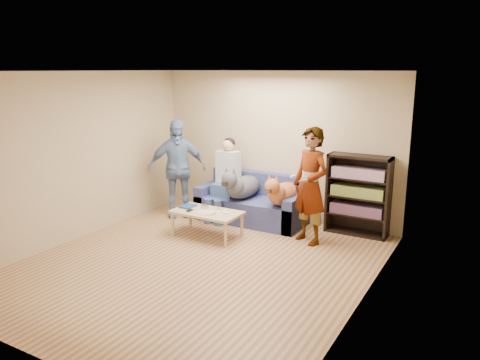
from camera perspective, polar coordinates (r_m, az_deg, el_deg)
The scene contains 27 objects.
ground at distance 6.58m, azimuth -5.25°, elevation -10.21°, with size 5.00×5.00×0.00m, color brown.
ceiling at distance 6.03m, azimuth -5.79°, elevation 13.06°, with size 5.00×5.00×0.00m, color white.
wall_back at distance 8.31m, azimuth 4.45°, elevation 4.16°, with size 4.50×4.50×0.00m, color tan.
wall_front at distance 4.44m, azimuth -24.39°, elevation -5.25°, with size 4.50×4.50×0.00m, color tan.
wall_left at distance 7.67m, azimuth -19.43°, elevation 2.66°, with size 5.00×5.00×0.00m, color tan.
wall_right at distance 5.25m, azimuth 15.07°, elevation -1.74°, with size 5.00×5.00×0.00m, color tan.
blanket at distance 7.76m, azimuth 5.30°, elevation -2.63°, with size 0.37×0.31×0.13m, color #B5B5BA.
person_standing_right at distance 7.16m, azimuth 8.57°, elevation -0.72°, with size 0.66×0.43×1.80m, color gray.
person_standing_left at distance 8.47m, azimuth -7.69°, elevation 1.41°, with size 1.04×0.43×1.77m, color #7893C0.
held_controller at distance 7.02m, azimuth 6.51°, elevation 0.45°, with size 0.04×0.12×0.03m, color silver.
notebook_blue at distance 7.73m, azimuth -6.34°, elevation -3.19°, with size 0.20×0.26×0.03m, color navy.
papers at distance 7.37m, azimuth -4.18°, elevation -4.02°, with size 0.26×0.20×0.01m, color silver.
magazine at distance 7.36m, azimuth -3.90°, elevation -3.91°, with size 0.22×0.17×0.01m, color beige.
camera_silver at distance 7.63m, azimuth -4.33°, elevation -3.27°, with size 0.11×0.06×0.05m, color #B9B8BD.
controller_a at distance 7.41m, azimuth -1.83°, elevation -3.83°, with size 0.04×0.13×0.03m, color silver.
controller_b at distance 7.30m, azimuth -1.62°, elevation -4.09°, with size 0.09×0.06×0.03m, color white.
headphone_cup_a at distance 7.35m, azimuth -2.86°, elevation -4.02°, with size 0.07×0.07×0.02m, color silver.
headphone_cup_b at distance 7.41m, azimuth -2.52°, elevation -3.86°, with size 0.07×0.07×0.02m, color white.
pen_orange at distance 7.36m, azimuth -4.89°, elevation -4.08°, with size 0.01×0.01×0.14m, color orange.
pen_black at distance 7.55m, azimuth -2.56°, elevation -3.58°, with size 0.01×0.01×0.14m, color black.
wallet at distance 7.51m, azimuth -6.17°, elevation -3.71°, with size 0.07×0.12×0.01m, color black.
sofa at distance 8.29m, azimuth 1.56°, elevation -3.05°, with size 1.90×0.85×0.82m.
person_seated at distance 8.29m, azimuth -1.78°, elevation 0.46°, with size 0.40×0.73×1.47m.
dog_gray at distance 8.10m, azimuth 0.14°, elevation -0.74°, with size 0.43×1.26×0.63m.
dog_tan at distance 7.77m, azimuth 5.10°, elevation -1.53°, with size 0.40×1.16×0.58m.
coffee_table at distance 7.49m, azimuth -4.06°, elevation -4.16°, with size 1.10×0.60×0.42m.
bookshelf at distance 7.76m, azimuth 14.23°, elevation -1.57°, with size 1.00×0.34×1.30m.
Camera 1 is at (3.48, -4.92, 2.63)m, focal length 35.00 mm.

